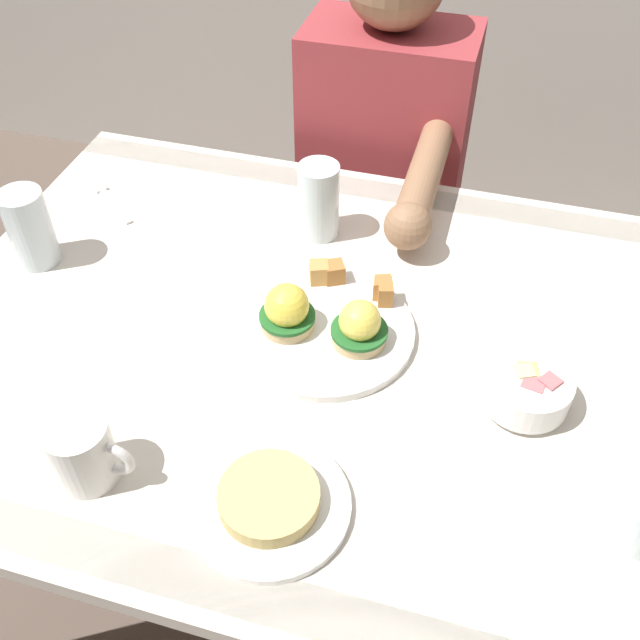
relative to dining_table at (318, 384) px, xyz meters
name	(u,v)px	position (x,y,z in m)	size (l,w,h in m)	color
ground_plane	(319,567)	(0.00, 0.00, -0.63)	(6.00, 6.00, 0.00)	brown
dining_table	(318,384)	(0.00, 0.00, 0.00)	(1.20, 0.90, 0.74)	silver
eggs_benedict_plate	(325,321)	(0.01, 0.01, 0.13)	(0.27, 0.27, 0.09)	white
fruit_bowl	(527,390)	(0.31, -0.04, 0.14)	(0.12, 0.12, 0.06)	white
coffee_mug	(83,451)	(-0.21, -0.31, 0.16)	(0.11, 0.08, 0.09)	white
fork	(110,199)	(-0.47, 0.23, 0.11)	(0.13, 0.11, 0.00)	silver
water_glass_near	(31,231)	(-0.50, 0.05, 0.17)	(0.07, 0.07, 0.13)	silver
water_glass_far	(319,204)	(-0.07, 0.25, 0.17)	(0.07, 0.07, 0.13)	silver
side_plate	(269,502)	(0.02, -0.29, 0.12)	(0.20, 0.20, 0.04)	white
diner_person	(382,171)	(-0.03, 0.60, 0.02)	(0.34, 0.54, 1.14)	#33333D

